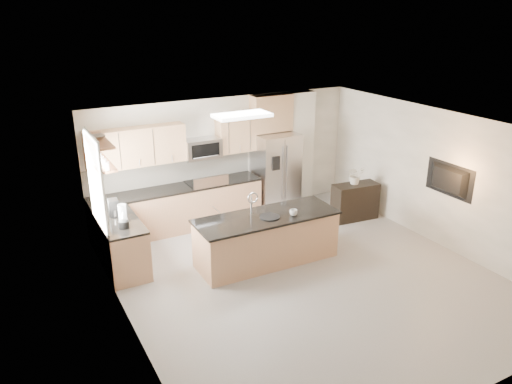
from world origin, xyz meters
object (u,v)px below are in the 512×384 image
microwave (202,148)px  coffee_maker (114,208)px  television (446,180)px  credenza (355,202)px  kettle (123,217)px  range (206,203)px  flower_vase (356,170)px  blender (123,218)px  island (267,238)px  platter (270,217)px  refrigerator (275,173)px  bowl (97,137)px  cup (294,213)px

microwave → coffee_maker: size_ratio=2.45×
television → credenza: bearing=17.4°
kettle → television: television is taller
range → flower_vase: size_ratio=1.88×
blender → television: 5.84m
island → platter: island is taller
blender → kettle: (0.05, 0.20, -0.07)m
flower_vase → coffee_maker: bearing=175.7°
range → refrigerator: 1.71m
island → blender: size_ratio=6.28×
flower_vase → kettle: bearing=179.9°
bowl → range: bearing=22.5°
refrigerator → flower_vase: refrigerator is taller
microwave → kettle: 2.52m
refrigerator → kettle: 3.88m
bowl → coffee_maker: bearing=22.2°
bowl → kettle: bearing=-54.0°
range → cup: (0.72, -2.29, 0.48)m
platter → coffee_maker: 2.73m
range → platter: 2.23m
refrigerator → island: bearing=-124.0°
credenza → television: bearing=-67.1°
cup → platter: 0.43m
range → platter: bearing=-82.0°
blender → bowl: bowl is taller
range → credenza: (2.93, -1.29, -0.08)m
refrigerator → platter: refrigerator is taller
bowl → island: bearing=-24.1°
microwave → bowl: bearing=-154.8°
cup → kettle: size_ratio=0.57×
range → refrigerator: (1.66, -0.05, 0.42)m
range → platter: (0.30, -2.16, 0.43)m
cup → blender: (-2.79, 0.85, 0.15)m
kettle → island: bearing=-19.7°
refrigerator → island: refrigerator is taller
island → blender: 2.53m
flower_vase → television: size_ratio=0.56×
island → coffee_maker: size_ratio=8.39×
microwave → television: bearing=-42.8°
range → coffee_maker: (-2.09, -0.87, 0.60)m
credenza → platter: bearing=-156.2°
refrigerator → blender: size_ratio=4.30×
blender → coffee_maker: blender is taller
platter → kettle: 2.51m
microwave → platter: 2.42m
kettle → flower_vase: bearing=-0.1°
blender → flower_vase: size_ratio=0.68×
range → television: size_ratio=1.06×
range → microwave: bearing=90.0°
range → bowl: size_ratio=3.36×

